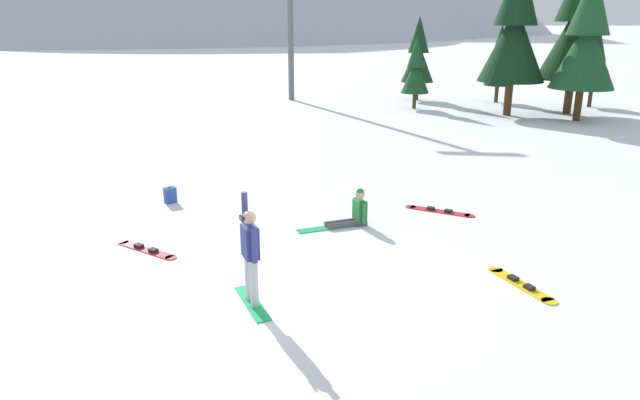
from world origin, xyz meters
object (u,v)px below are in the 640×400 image
pine_tree_short (595,63)px  pine_tree_young (500,60)px  loose_snowboard_far_spare (521,284)px  pine_tree_slender (515,29)px  loose_snowboard_near_right (146,249)px  snowboarder_foreground (250,254)px  pine_tree_leaning (416,69)px  snowboarder_midground (353,213)px  backpack_blue (170,195)px  pine_tree_twin (578,26)px  pine_tree_broad (418,55)px  loose_snowboard_near_left (439,211)px  pine_tree_tall (587,39)px

pine_tree_short → pine_tree_young: (-5.08, 1.34, 0.04)m
loose_snowboard_far_spare → pine_tree_slender: bearing=80.5°
loose_snowboard_near_right → snowboarder_foreground: bearing=-36.9°
snowboarder_foreground → pine_tree_leaning: size_ratio=0.50×
pine_tree_leaning → pine_tree_young: 6.07m
snowboarder_midground → backpack_blue: 5.38m
loose_snowboard_far_spare → pine_tree_twin: size_ratio=0.20×
pine_tree_broad → loose_snowboard_near_right: bearing=-105.0°
pine_tree_leaning → loose_snowboard_near_left: bearing=-89.9°
snowboarder_midground → loose_snowboard_far_spare: (3.48, -3.06, -0.30)m
loose_snowboard_far_spare → pine_tree_tall: (6.74, 19.89, 3.97)m
loose_snowboard_far_spare → pine_tree_young: 26.71m
loose_snowboard_far_spare → pine_tree_young: size_ratio=0.37×
pine_tree_twin → pine_tree_tall: size_ratio=1.15×
pine_tree_leaning → pine_tree_twin: pine_tree_twin is taller
snowboarder_midground → pine_tree_young: (7.31, 23.25, 2.22)m
loose_snowboard_near_left → pine_tree_tall: pine_tree_tall is taller
snowboarder_foreground → loose_snowboard_near_left: snowboarder_foreground is taller
snowboarder_midground → pine_tree_tall: bearing=58.7°
snowboarder_foreground → loose_snowboard_far_spare: bearing=15.2°
pine_tree_twin → loose_snowboard_far_spare: bearing=-107.3°
loose_snowboard_near_right → pine_tree_slender: 23.87m
loose_snowboard_far_spare → pine_tree_young: bearing=81.7°
pine_tree_leaning → pine_tree_slender: 5.60m
loose_snowboard_near_right → pine_tree_broad: size_ratio=0.35×
backpack_blue → pine_tree_tall: size_ratio=0.06×
pine_tree_young → pine_tree_leaning: bearing=-147.4°
pine_tree_twin → pine_tree_broad: bearing=149.1°
loose_snowboard_near_right → pine_tree_short: (16.90, 24.13, 2.47)m
snowboarder_midground → pine_tree_twin: bearing=61.5°
pine_tree_twin → pine_tree_young: pine_tree_twin is taller
snowboarder_foreground → loose_snowboard_far_spare: 5.30m
pine_tree_twin → pine_tree_short: size_ratio=1.83×
pine_tree_slender → loose_snowboard_far_spare: bearing=-99.5°
pine_tree_broad → pine_tree_slender: pine_tree_slender is taller
pine_tree_tall → loose_snowboard_near_right: bearing=-127.7°
snowboarder_foreground → backpack_blue: bearing=122.9°
snowboarder_foreground → backpack_blue: snowboarder_foreground is taller
snowboarder_midground → pine_tree_young: pine_tree_young is taller
loose_snowboard_near_left → snowboarder_midground: bearing=-149.4°
snowboarder_foreground → pine_tree_young: pine_tree_young is taller
snowboarder_foreground → pine_tree_short: pine_tree_short is taller
pine_tree_short → pine_tree_slender: size_ratio=0.57×
snowboarder_midground → pine_tree_tall: pine_tree_tall is taller
snowboarder_foreground → pine_tree_broad: size_ratio=0.40×
snowboarder_foreground → loose_snowboard_near_left: 6.96m
snowboarder_foreground → loose_snowboard_near_right: (-2.95, 2.21, -0.96)m
pine_tree_leaning → pine_tree_slender: (4.84, -1.78, 2.19)m
loose_snowboard_near_right → snowboarder_midground: bearing=26.2°
loose_snowboard_near_right → backpack_blue: size_ratio=3.74×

